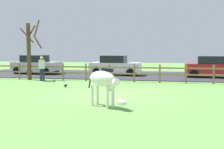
{
  "coord_description": "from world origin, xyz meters",
  "views": [
    {
      "loc": [
        2.09,
        -11.65,
        2.07
      ],
      "look_at": [
        -0.39,
        1.16,
        0.83
      ],
      "focal_mm": 41.75,
      "sensor_mm": 36.0,
      "label": 1
    }
  ],
  "objects_px": {
    "parked_car_red": "(212,67)",
    "parked_car_silver": "(36,64)",
    "crow_on_grass": "(66,86)",
    "visitor_near_fence": "(42,67)",
    "parked_car_white": "(115,65)",
    "zebra": "(104,82)",
    "bare_tree": "(30,49)"
  },
  "relations": [
    {
      "from": "parked_car_silver",
      "to": "parked_car_white",
      "type": "bearing_deg",
      "value": 1.84
    },
    {
      "from": "parked_car_red",
      "to": "parked_car_silver",
      "type": "relative_size",
      "value": 0.99
    },
    {
      "from": "parked_car_red",
      "to": "bare_tree",
      "type": "bearing_deg",
      "value": -164.13
    },
    {
      "from": "bare_tree",
      "to": "crow_on_grass",
      "type": "xyz_separation_m",
      "value": [
        3.82,
        -3.22,
        -1.97
      ]
    },
    {
      "from": "bare_tree",
      "to": "parked_car_silver",
      "type": "bearing_deg",
      "value": 111.6
    },
    {
      "from": "crow_on_grass",
      "to": "parked_car_white",
      "type": "relative_size",
      "value": 0.05
    },
    {
      "from": "zebra",
      "to": "crow_on_grass",
      "type": "distance_m",
      "value": 5.28
    },
    {
      "from": "parked_car_white",
      "to": "visitor_near_fence",
      "type": "xyz_separation_m",
      "value": [
        -4.11,
        -4.56,
        0.06
      ]
    },
    {
      "from": "zebra",
      "to": "bare_tree",
      "type": "bearing_deg",
      "value": 132.95
    },
    {
      "from": "crow_on_grass",
      "to": "visitor_near_fence",
      "type": "distance_m",
      "value": 3.88
    },
    {
      "from": "parked_car_white",
      "to": "parked_car_silver",
      "type": "distance_m",
      "value": 6.76
    },
    {
      "from": "bare_tree",
      "to": "parked_car_silver",
      "type": "distance_m",
      "value": 4.29
    },
    {
      "from": "zebra",
      "to": "parked_car_silver",
      "type": "xyz_separation_m",
      "value": [
        -8.42,
        11.24,
        -0.08
      ]
    },
    {
      "from": "parked_car_red",
      "to": "parked_car_silver",
      "type": "bearing_deg",
      "value": 179.05
    },
    {
      "from": "bare_tree",
      "to": "zebra",
      "type": "xyz_separation_m",
      "value": [
        6.91,
        -7.42,
        -1.17
      ]
    },
    {
      "from": "crow_on_grass",
      "to": "visitor_near_fence",
      "type": "height_order",
      "value": "visitor_near_fence"
    },
    {
      "from": "crow_on_grass",
      "to": "parked_car_red",
      "type": "bearing_deg",
      "value": 37.78
    },
    {
      "from": "parked_car_red",
      "to": "visitor_near_fence",
      "type": "distance_m",
      "value": 12.17
    },
    {
      "from": "parked_car_red",
      "to": "zebra",
      "type": "bearing_deg",
      "value": -117.3
    },
    {
      "from": "parked_car_white",
      "to": "visitor_near_fence",
      "type": "relative_size",
      "value": 2.49
    },
    {
      "from": "parked_car_red",
      "to": "crow_on_grass",
      "type": "bearing_deg",
      "value": -142.22
    },
    {
      "from": "bare_tree",
      "to": "visitor_near_fence",
      "type": "xyz_separation_m",
      "value": [
        1.14,
        -0.53,
        -1.19
      ]
    },
    {
      "from": "bare_tree",
      "to": "parked_car_white",
      "type": "xyz_separation_m",
      "value": [
        5.25,
        4.03,
        -1.26
      ]
    },
    {
      "from": "bare_tree",
      "to": "zebra",
      "type": "relative_size",
      "value": 2.41
    },
    {
      "from": "zebra",
      "to": "visitor_near_fence",
      "type": "distance_m",
      "value": 9.0
    },
    {
      "from": "crow_on_grass",
      "to": "parked_car_white",
      "type": "bearing_deg",
      "value": 78.84
    },
    {
      "from": "bare_tree",
      "to": "crow_on_grass",
      "type": "distance_m",
      "value": 5.37
    },
    {
      "from": "bare_tree",
      "to": "visitor_near_fence",
      "type": "relative_size",
      "value": 2.49
    },
    {
      "from": "zebra",
      "to": "visitor_near_fence",
      "type": "relative_size",
      "value": 1.03
    },
    {
      "from": "bare_tree",
      "to": "parked_car_silver",
      "type": "xyz_separation_m",
      "value": [
        -1.51,
        3.81,
        -1.26
      ]
    },
    {
      "from": "zebra",
      "to": "parked_car_white",
      "type": "bearing_deg",
      "value": 98.27
    },
    {
      "from": "parked_car_red",
      "to": "parked_car_silver",
      "type": "height_order",
      "value": "same"
    }
  ]
}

